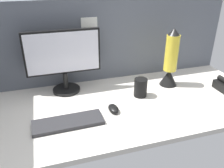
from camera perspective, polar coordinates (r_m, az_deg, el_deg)
ground_plane at (r=145.53cm, az=2.75°, el=-4.82°), size 180.00×80.00×3.00cm
cubicle_wall_back at (r=166.29cm, az=-1.39°, el=10.64°), size 180.00×5.50×56.99cm
monitor at (r=151.10cm, az=-11.80°, el=6.22°), size 47.46×18.00×40.88cm
keyboard at (r=127.03cm, az=-10.67°, el=-9.21°), size 37.24×13.69×2.00cm
mouse at (r=134.63cm, az=0.35°, el=-6.05°), size 5.96×9.80×3.40cm
mug_black_travel at (r=149.28cm, az=7.00°, el=-0.87°), size 8.36×8.36×11.85cm
lava_lamp at (r=163.32cm, az=14.11°, el=5.15°), size 12.18×12.18×39.86cm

